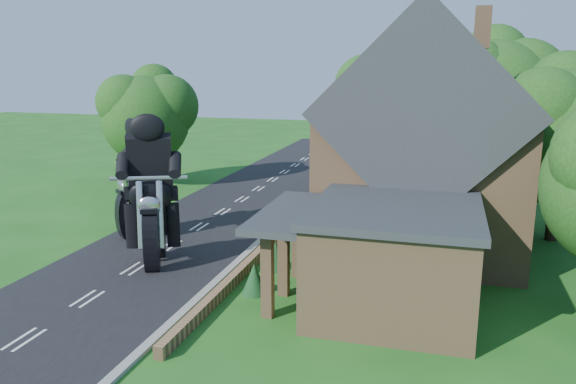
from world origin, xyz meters
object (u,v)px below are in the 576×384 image
(motorcycle_lead, at_px, (154,243))
(annex, at_px, (390,255))
(garden_wall, at_px, (277,236))
(motorcycle_follow, at_px, (141,219))
(house, at_px, (424,148))

(motorcycle_lead, bearing_deg, annex, 148.99)
(garden_wall, relative_size, motorcycle_follow, 12.48)
(motorcycle_lead, relative_size, motorcycle_follow, 1.09)
(annex, height_order, motorcycle_follow, annex)
(motorcycle_follow, bearing_deg, annex, -165.19)
(garden_wall, relative_size, house, 2.15)
(house, height_order, annex, house)
(motorcycle_lead, bearing_deg, motorcycle_follow, -74.65)
(motorcycle_lead, bearing_deg, garden_wall, -152.74)
(garden_wall, bearing_deg, annex, -46.16)
(garden_wall, height_order, house, house)
(house, distance_m, motorcycle_lead, 11.80)
(house, distance_m, motorcycle_follow, 13.09)
(annex, bearing_deg, motorcycle_lead, 171.32)
(house, xyz_separation_m, motorcycle_lead, (-9.92, -5.38, -3.44))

